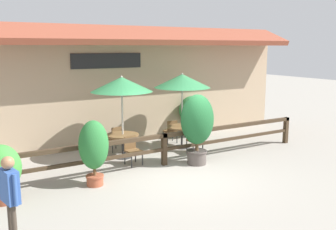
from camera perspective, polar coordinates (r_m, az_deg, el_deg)
ground_plane at (r=10.42m, az=2.35°, el=-9.12°), size 60.00×60.00×0.00m
building_facade at (r=13.52m, az=-7.10°, el=4.73°), size 14.28×1.49×4.23m
patio_railing at (r=11.08m, az=-0.58°, el=-4.17°), size 10.40×0.14×0.95m
patio_umbrella_near at (r=11.64m, az=-7.09°, el=4.64°), size 1.91×1.91×2.60m
dining_table_near at (r=11.93m, az=-6.90°, el=-3.62°), size 1.02×1.02×0.76m
chair_near_streetside at (r=11.25m, az=-5.47°, el=-5.16°), size 0.47×0.47×0.85m
chair_near_wallside at (r=12.70m, az=-8.08°, el=-3.41°), size 0.49×0.49×0.85m
patio_umbrella_middle at (r=12.74m, az=2.18°, el=5.21°), size 1.91×1.91×2.60m
dining_table_middle at (r=13.01m, az=2.13°, el=-2.37°), size 1.02×1.02×0.76m
chair_middle_streetside at (r=12.44m, az=3.94°, el=-3.61°), size 0.43×0.43×0.85m
chair_middle_wallside at (r=13.65m, az=0.44°, el=-2.33°), size 0.46×0.46×0.85m
potted_plant_corner_fern at (r=9.57m, az=-11.25°, el=-4.92°), size 0.75×0.68×1.68m
potted_plant_broad_leaf at (r=11.08m, az=4.47°, el=-1.26°), size 1.01×0.91×2.11m
potted_plant_small_flowering at (r=9.18m, az=-24.09°, el=-7.79°), size 0.88×0.79×1.35m
potted_plant_entrance_palm at (r=14.49m, az=3.74°, el=0.59°), size 1.07×0.97×1.62m
pedestrian at (r=7.09m, az=-22.97°, el=-10.40°), size 0.29×0.57×1.65m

